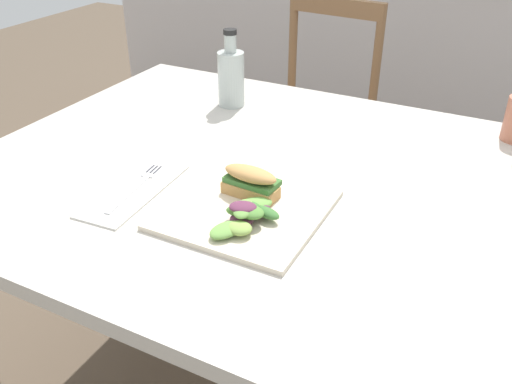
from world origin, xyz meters
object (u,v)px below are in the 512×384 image
Objects in this scene: plate_lunch at (246,210)px; fork_on_napkin at (139,184)px; dining_table at (259,221)px; chair_wooden_far at (313,122)px; bottle_cold_brew at (231,80)px; sandwich_half_front at (251,182)px.

plate_lunch is 0.22m from fork_on_napkin.
dining_table is 1.34× the size of chair_wooden_far.
dining_table is 0.95m from chair_wooden_far.
dining_table is at bearing 43.85° from fork_on_napkin.
bottle_cold_brew reaches higher than fork_on_napkin.
sandwich_half_front is at bearing -74.84° from chair_wooden_far.
dining_table is 0.21m from plate_lunch.
chair_wooden_far is (-0.24, 0.90, -0.17)m from dining_table.
fork_on_napkin is at bearing -165.33° from sandwich_half_front.
dining_table is 0.20m from sandwich_half_front.
bottle_cold_brew is at bearing 128.31° from dining_table.
sandwich_half_front is at bearing 14.67° from fork_on_napkin.
plate_lunch is (0.05, -0.15, 0.13)m from dining_table.
sandwich_half_front is 0.47m from bottle_cold_brew.
dining_table is at bearing 108.41° from plate_lunch.
chair_wooden_far reaches higher than fork_on_napkin.
fork_on_napkin is at bearing -176.30° from plate_lunch.
fork_on_napkin reaches higher than dining_table.
bottle_cold_brew is (-0.05, 0.45, 0.06)m from fork_on_napkin.
plate_lunch is at bearing 3.70° from fork_on_napkin.
dining_table is 6.29× the size of fork_on_napkin.
bottle_cold_brew is at bearing 96.18° from fork_on_napkin.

